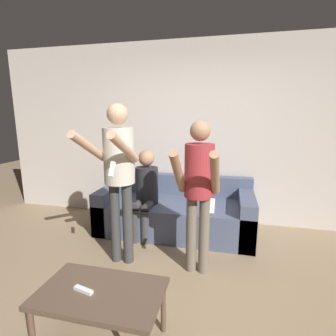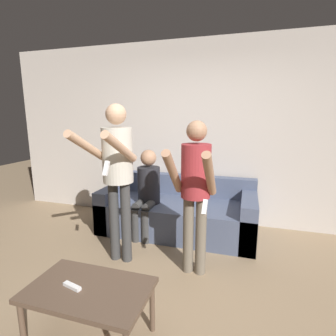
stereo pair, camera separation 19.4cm
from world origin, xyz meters
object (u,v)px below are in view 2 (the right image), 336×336
person_standing_left (117,166)px  coffee_table (89,294)px  remote_on_table (72,286)px  person_standing_right (195,184)px  person_seated (147,189)px  couch (178,213)px

person_standing_left → coffee_table: (0.30, -1.05, -0.71)m
coffee_table → remote_on_table: size_ratio=5.60×
person_standing_left → person_standing_right: bearing=-0.1°
person_standing_right → person_seated: (-0.80, 0.74, -0.32)m
person_standing_left → person_standing_right: (0.85, -0.00, -0.13)m
person_standing_right → coffee_table: (-0.54, -1.05, -0.57)m
person_standing_left → coffee_table: bearing=-73.9°
person_standing_left → person_seated: 0.86m
couch → person_seated: 0.58m
person_standing_right → coffee_table: person_standing_right is taller
couch → person_standing_right: person_standing_right is taller
person_seated → coffee_table: person_seated is taller
person_standing_right → remote_on_table: (-0.65, -1.08, -0.51)m
couch → person_standing_right: size_ratio=1.34×
person_standing_left → remote_on_table: 1.28m
couch → person_standing_left: bearing=-113.7°
person_seated → remote_on_table: person_seated is taller
person_standing_left → couch: bearing=66.3°
couch → remote_on_table: size_ratio=13.75×
person_seated → person_standing_left: bearing=-93.9°
coffee_table → remote_on_table: (-0.11, -0.04, 0.06)m
coffee_table → person_standing_right: bearing=62.6°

